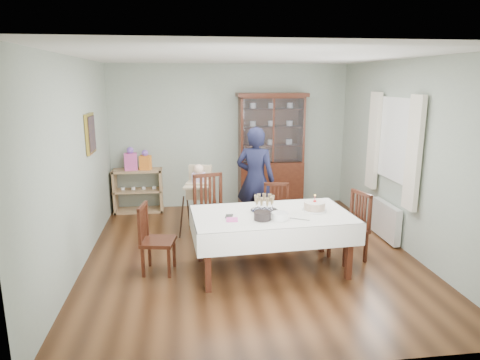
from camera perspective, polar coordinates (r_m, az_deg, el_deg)
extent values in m
plane|color=#593319|center=(6.16, 1.30, -9.82)|extent=(5.00, 5.00, 0.00)
plane|color=#9EAA99|center=(8.21, -1.32, 5.80)|extent=(4.50, 0.00, 4.50)
plane|color=#9EAA99|center=(5.86, -20.94, 1.93)|extent=(0.00, 5.00, 5.00)
plane|color=#9EAA99|center=(6.50, 21.41, 2.92)|extent=(0.00, 5.00, 5.00)
plane|color=white|center=(5.67, 1.45, 16.15)|extent=(5.00, 5.00, 0.00)
cube|color=#442011|center=(5.44, 4.23, -4.89)|extent=(1.96, 1.16, 0.06)
cube|color=white|center=(5.43, 4.24, -4.54)|extent=(2.06, 1.26, 0.01)
cube|color=#442011|center=(8.26, 4.07, -0.54)|extent=(1.20, 0.45, 0.90)
cube|color=white|center=(7.89, 4.47, 6.56)|extent=(1.12, 0.01, 1.16)
cube|color=#442011|center=(8.03, 4.27, 11.26)|extent=(1.30, 0.48, 0.07)
cube|color=tan|center=(8.28, -13.26, -3.92)|extent=(0.90, 0.38, 0.04)
cube|color=tan|center=(8.18, -13.40, -1.38)|extent=(0.90, 0.38, 0.03)
cube|color=tan|center=(8.09, -13.55, 1.23)|extent=(0.90, 0.38, 0.04)
cube|color=tan|center=(8.23, -16.31, -1.45)|extent=(0.04, 0.38, 0.80)
cube|color=tan|center=(8.14, -10.46, -1.29)|extent=(0.04, 0.38, 0.80)
cube|color=gold|center=(6.58, -19.33, 5.85)|extent=(0.04, 0.48, 0.58)
cube|color=white|center=(6.72, 20.11, 5.07)|extent=(0.04, 1.02, 1.22)
cube|color=silver|center=(6.16, 22.16, 3.29)|extent=(0.07, 0.30, 1.55)
cube|color=silver|center=(7.25, 17.39, 5.02)|extent=(0.07, 0.30, 1.55)
cube|color=white|center=(6.96, 18.86, -5.16)|extent=(0.10, 0.80, 0.55)
cube|color=#442011|center=(6.29, -3.65, -4.63)|extent=(0.58, 0.58, 0.05)
cube|color=#442011|center=(6.41, -4.32, -1.61)|extent=(0.45, 0.16, 0.56)
cube|color=#442011|center=(6.46, 4.85, -4.90)|extent=(0.46, 0.46, 0.05)
cube|color=#442011|center=(6.56, 4.85, -2.39)|extent=(0.38, 0.11, 0.47)
cube|color=#442011|center=(5.57, -10.84, -8.08)|extent=(0.46, 0.46, 0.05)
cube|color=#442011|center=(5.53, -12.79, -5.62)|extent=(0.10, 0.38, 0.47)
cube|color=#442011|center=(6.00, 14.22, -6.45)|extent=(0.53, 0.53, 0.05)
cube|color=#442011|center=(6.04, 15.78, -3.84)|extent=(0.15, 0.40, 0.50)
imported|color=black|center=(6.83, 2.06, 0.02)|extent=(0.73, 0.61, 1.70)
cube|color=tan|center=(6.80, -5.48, -1.28)|extent=(0.43, 0.40, 0.26)
cube|color=tan|center=(6.75, -5.52, 0.51)|extent=(0.37, 0.15, 0.30)
cube|color=tan|center=(6.78, -5.49, -0.57)|extent=(0.42, 0.26, 0.03)
cube|color=#BEA9CE|center=(6.76, -5.51, 0.15)|extent=(0.22, 0.19, 0.19)
sphere|color=beige|center=(6.72, -5.54, 1.41)|extent=(0.16, 0.16, 0.16)
cylinder|color=silver|center=(5.51, 3.24, -4.16)|extent=(0.35, 0.35, 0.01)
torus|color=silver|center=(5.51, 3.24, -4.06)|extent=(0.35, 0.35, 0.01)
cylinder|color=white|center=(5.62, 9.89, -3.96)|extent=(0.32, 0.32, 0.02)
cylinder|color=brown|center=(5.60, 9.91, -3.41)|extent=(0.27, 0.27, 0.10)
cylinder|color=silver|center=(5.59, 9.93, -2.91)|extent=(0.27, 0.27, 0.01)
cylinder|color=#F24C4C|center=(5.57, 9.95, -2.45)|extent=(0.01, 0.01, 0.08)
sphere|color=yellow|center=(5.56, 9.97, -2.02)|extent=(0.02, 0.02, 0.02)
cylinder|color=black|center=(5.18, 3.00, -4.79)|extent=(0.24, 0.24, 0.10)
cylinder|color=white|center=(5.20, 5.35, -4.80)|extent=(0.24, 0.24, 0.09)
cube|color=#DB50A0|center=(5.16, -1.07, -5.32)|extent=(0.15, 0.15, 0.02)
cube|color=silver|center=(5.24, 7.96, -5.21)|extent=(0.23, 0.14, 0.01)
cube|color=#DB50A0|center=(8.05, -14.35, 2.40)|extent=(0.24, 0.17, 0.31)
sphere|color=#E533B2|center=(8.02, -14.44, 3.85)|extent=(0.12, 0.12, 0.12)
cube|color=orange|center=(8.03, -12.49, 2.27)|extent=(0.22, 0.18, 0.26)
sphere|color=#E533B2|center=(8.00, -12.56, 3.53)|extent=(0.12, 0.12, 0.12)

